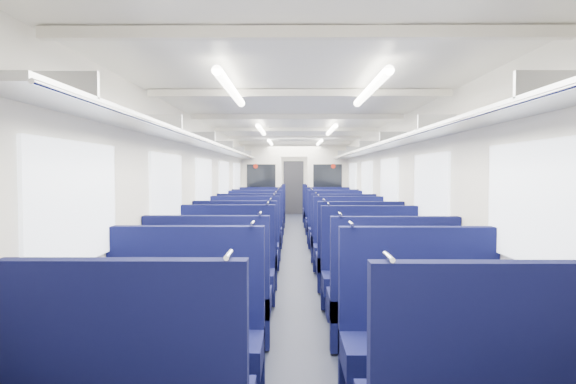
# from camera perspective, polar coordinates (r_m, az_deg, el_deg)

# --- Properties ---
(floor) EXTENTS (2.80, 18.00, 0.01)m
(floor) POSITION_cam_1_polar(r_m,az_deg,el_deg) (10.76, 0.79, -6.34)
(floor) COLOR black
(floor) RESTS_ON ground
(ceiling) EXTENTS (2.80, 18.00, 0.01)m
(ceiling) POSITION_cam_1_polar(r_m,az_deg,el_deg) (10.66, 0.79, 6.25)
(ceiling) COLOR white
(ceiling) RESTS_ON wall_left
(wall_left) EXTENTS (0.02, 18.00, 2.35)m
(wall_left) POSITION_cam_1_polar(r_m,az_deg,el_deg) (10.72, -6.71, -0.08)
(wall_left) COLOR silver
(wall_left) RESTS_ON floor
(dado_left) EXTENTS (0.03, 17.90, 0.70)m
(dado_left) POSITION_cam_1_polar(r_m,az_deg,el_deg) (10.79, -6.61, -4.46)
(dado_left) COLOR #0F1134
(dado_left) RESTS_ON floor
(wall_right) EXTENTS (0.02, 18.00, 2.35)m
(wall_right) POSITION_cam_1_polar(r_m,az_deg,el_deg) (10.74, 8.28, -0.08)
(wall_right) COLOR silver
(wall_right) RESTS_ON floor
(dado_right) EXTENTS (0.03, 17.90, 0.70)m
(dado_right) POSITION_cam_1_polar(r_m,az_deg,el_deg) (10.81, 8.17, -4.45)
(dado_right) COLOR #0F1134
(dado_right) RESTS_ON floor
(wall_far) EXTENTS (2.80, 0.02, 2.35)m
(wall_far) POSITION_cam_1_polar(r_m,az_deg,el_deg) (19.64, 0.62, 1.00)
(wall_far) COLOR silver
(wall_far) RESTS_ON floor
(luggage_rack_left) EXTENTS (0.36, 17.40, 0.18)m
(luggage_rack_left) POSITION_cam_1_polar(r_m,az_deg,el_deg) (10.70, -5.73, 4.20)
(luggage_rack_left) COLOR #B2B5BA
(luggage_rack_left) RESTS_ON wall_left
(luggage_rack_right) EXTENTS (0.36, 17.40, 0.18)m
(luggage_rack_right) POSITION_cam_1_polar(r_m,az_deg,el_deg) (10.72, 7.31, 4.19)
(luggage_rack_right) COLOR #B2B5BA
(luggage_rack_right) RESTS_ON wall_right
(windows) EXTENTS (2.78, 15.60, 0.75)m
(windows) POSITION_cam_1_polar(r_m,az_deg,el_deg) (10.18, 0.81, 1.19)
(windows) COLOR white
(windows) RESTS_ON wall_left
(ceiling_fittings) EXTENTS (2.70, 16.06, 0.11)m
(ceiling_fittings) POSITION_cam_1_polar(r_m,az_deg,el_deg) (10.39, 0.80, 6.01)
(ceiling_fittings) COLOR silver
(ceiling_fittings) RESTS_ON ceiling
(end_door) EXTENTS (0.75, 0.06, 2.00)m
(end_door) POSITION_cam_1_polar(r_m,az_deg,el_deg) (19.58, 0.62, 0.49)
(end_door) COLOR black
(end_door) RESTS_ON floor
(bulkhead) EXTENTS (2.80, 0.10, 2.35)m
(bulkhead) POSITION_cam_1_polar(r_m,az_deg,el_deg) (13.72, 0.70, 0.69)
(bulkhead) COLOR silver
(bulkhead) RESTS_ON floor
(seat_2) EXTENTS (1.13, 0.62, 1.25)m
(seat_2) POSITION_cam_1_polar(r_m,az_deg,el_deg) (3.83, -11.50, -16.44)
(seat_2) COLOR #0D103F
(seat_2) RESTS_ON floor
(seat_3) EXTENTS (1.13, 0.62, 1.25)m
(seat_3) POSITION_cam_1_polar(r_m,az_deg,el_deg) (3.84, 14.57, -16.45)
(seat_3) COLOR #0D103F
(seat_3) RESTS_ON floor
(seat_4) EXTENTS (1.13, 0.62, 1.25)m
(seat_4) POSITION_cam_1_polar(r_m,az_deg,el_deg) (4.96, -8.60, -12.09)
(seat_4) COLOR #0D103F
(seat_4) RESTS_ON floor
(seat_5) EXTENTS (1.13, 0.62, 1.25)m
(seat_5) POSITION_cam_1_polar(r_m,az_deg,el_deg) (4.91, 11.22, -12.24)
(seat_5) COLOR #0D103F
(seat_5) RESTS_ON floor
(seat_6) EXTENTS (1.13, 0.62, 1.25)m
(seat_6) POSITION_cam_1_polar(r_m,az_deg,el_deg) (6.09, -6.84, -9.36)
(seat_6) COLOR #0D103F
(seat_6) RESTS_ON floor
(seat_7) EXTENTS (1.13, 0.62, 1.25)m
(seat_7) POSITION_cam_1_polar(r_m,az_deg,el_deg) (5.97, 9.20, -9.61)
(seat_7) COLOR #0D103F
(seat_7) RESTS_ON floor
(seat_8) EXTENTS (1.13, 0.62, 1.25)m
(seat_8) POSITION_cam_1_polar(r_m,az_deg,el_deg) (7.21, -5.68, -7.53)
(seat_8) COLOR #0D103F
(seat_8) RESTS_ON floor
(seat_9) EXTENTS (1.13, 0.62, 1.25)m
(seat_9) POSITION_cam_1_polar(r_m,az_deg,el_deg) (7.09, 7.78, -7.71)
(seat_9) COLOR #0D103F
(seat_9) RESTS_ON floor
(seat_10) EXTENTS (1.13, 0.62, 1.25)m
(seat_10) POSITION_cam_1_polar(r_m,az_deg,el_deg) (8.24, -4.91, -6.30)
(seat_10) COLOR #0D103F
(seat_10) RESTS_ON floor
(seat_11) EXTENTS (1.13, 0.62, 1.25)m
(seat_11) POSITION_cam_1_polar(r_m,az_deg,el_deg) (8.15, 6.80, -6.40)
(seat_11) COLOR #0D103F
(seat_11) RESTS_ON floor
(seat_12) EXTENTS (1.13, 0.62, 1.25)m
(seat_12) POSITION_cam_1_polar(r_m,az_deg,el_deg) (9.43, -4.23, -5.20)
(seat_12) COLOR #0D103F
(seat_12) RESTS_ON floor
(seat_13) EXTENTS (1.13, 0.62, 1.25)m
(seat_13) POSITION_cam_1_polar(r_m,az_deg,el_deg) (9.28, 6.00, -5.33)
(seat_13) COLOR #0D103F
(seat_13) RESTS_ON floor
(seat_14) EXTENTS (1.13, 0.62, 1.25)m
(seat_14) POSITION_cam_1_polar(r_m,az_deg,el_deg) (10.54, -3.74, -4.41)
(seat_14) COLOR #0D103F
(seat_14) RESTS_ON floor
(seat_15) EXTENTS (1.13, 0.62, 1.25)m
(seat_15) POSITION_cam_1_polar(r_m,az_deg,el_deg) (10.55, 5.32, -4.41)
(seat_15) COLOR #0D103F
(seat_15) RESTS_ON floor
(seat_16) EXTENTS (1.13, 0.62, 1.25)m
(seat_16) POSITION_cam_1_polar(r_m,az_deg,el_deg) (11.68, -3.33, -3.75)
(seat_16) COLOR #0D103F
(seat_16) RESTS_ON floor
(seat_17) EXTENTS (1.13, 0.62, 1.25)m
(seat_17) POSITION_cam_1_polar(r_m,az_deg,el_deg) (11.59, 4.88, -3.81)
(seat_17) COLOR #0D103F
(seat_17) RESTS_ON floor
(seat_18) EXTENTS (1.13, 0.62, 1.25)m
(seat_18) POSITION_cam_1_polar(r_m,az_deg,el_deg) (12.81, -2.99, -3.22)
(seat_18) COLOR #0D103F
(seat_18) RESTS_ON floor
(seat_19) EXTENTS (1.13, 0.62, 1.25)m
(seat_19) POSITION_cam_1_polar(r_m,az_deg,el_deg) (12.82, 4.44, -3.22)
(seat_19) COLOR #0D103F
(seat_19) RESTS_ON floor
(seat_20) EXTENTS (1.13, 0.62, 1.25)m
(seat_20) POSITION_cam_1_polar(r_m,az_deg,el_deg) (14.78, -2.54, -2.48)
(seat_20) COLOR #0D103F
(seat_20) RESTS_ON floor
(seat_21) EXTENTS (1.13, 0.62, 1.25)m
(seat_21) POSITION_cam_1_polar(r_m,az_deg,el_deg) (14.77, 3.91, -2.49)
(seat_21) COLOR #0D103F
(seat_21) RESTS_ON floor
(seat_22) EXTENTS (1.13, 0.62, 1.25)m
(seat_22) POSITION_cam_1_polar(r_m,az_deg,el_deg) (15.90, -2.33, -2.15)
(seat_22) COLOR #0D103F
(seat_22) RESTS_ON floor
(seat_23) EXTENTS (1.13, 0.62, 1.25)m
(seat_23) POSITION_cam_1_polar(r_m,az_deg,el_deg) (16.00, 3.64, -2.12)
(seat_23) COLOR #0D103F
(seat_23) RESTS_ON floor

